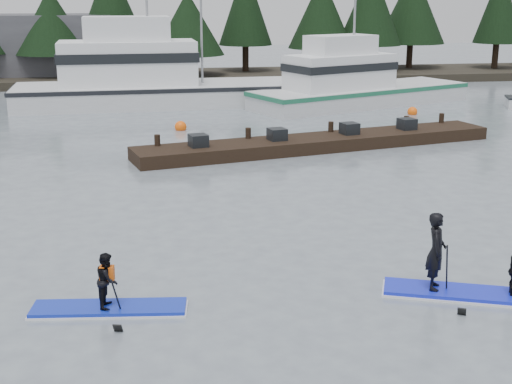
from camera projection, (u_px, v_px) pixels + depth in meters
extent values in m
plane|color=slate|center=(302.00, 319.00, 14.88)|extent=(160.00, 160.00, 0.00)
cube|color=#2D281E|center=(180.00, 77.00, 54.71)|extent=(70.00, 8.00, 0.60)
cube|color=silver|center=(165.00, 103.00, 43.25)|extent=(17.82, 5.50, 2.36)
cube|color=white|center=(128.00, 63.00, 42.19)|extent=(8.06, 3.80, 2.55)
cylinder|color=gray|center=(147.00, 19.00, 41.74)|extent=(0.14, 0.14, 7.61)
cube|color=silver|center=(360.00, 103.00, 43.30)|extent=(14.47, 9.13, 2.00)
cube|color=white|center=(340.00, 72.00, 41.89)|extent=(6.93, 5.11, 2.00)
cylinder|color=gray|center=(354.00, 33.00, 41.80)|extent=(0.14, 0.14, 6.40)
cube|color=black|center=(319.00, 143.00, 31.03)|extent=(16.43, 5.82, 0.55)
sphere|color=#FF5D0C|center=(412.00, 114.00, 39.89)|extent=(0.55, 0.55, 0.55)
sphere|color=#FF5D0C|center=(181.00, 130.00, 35.36)|extent=(0.59, 0.59, 0.59)
cube|color=#132ABA|center=(109.00, 308.00, 15.23)|extent=(3.34, 1.19, 0.12)
imported|color=black|center=(107.00, 280.00, 15.06)|extent=(0.52, 0.63, 1.20)
cube|color=#E95C13|center=(107.00, 273.00, 15.02)|extent=(0.32, 0.23, 0.32)
cylinder|color=black|center=(119.00, 304.00, 14.98)|extent=(0.26, 0.85, 1.47)
cube|color=#1725D7|center=(470.00, 294.00, 15.97)|extent=(3.86, 2.21, 0.13)
imported|color=black|center=(436.00, 251.00, 15.87)|extent=(0.63, 0.76, 1.78)
cylinder|color=black|center=(447.00, 274.00, 15.73)|extent=(0.52, 0.88, 1.67)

